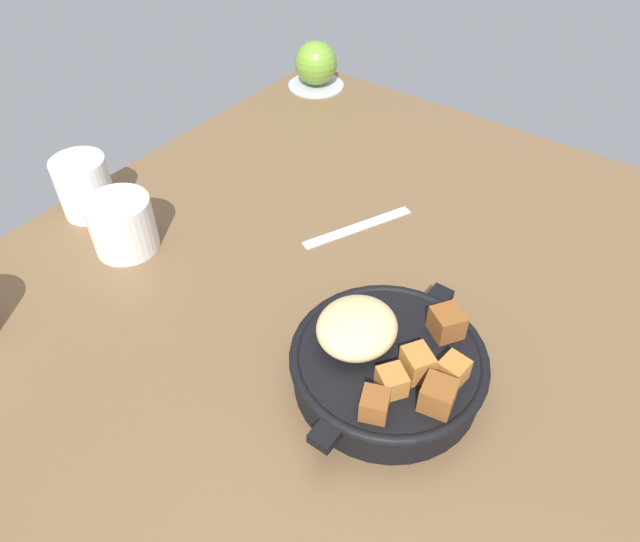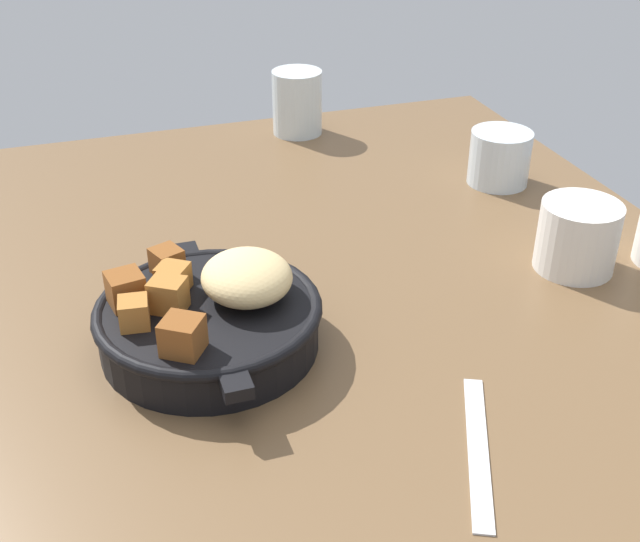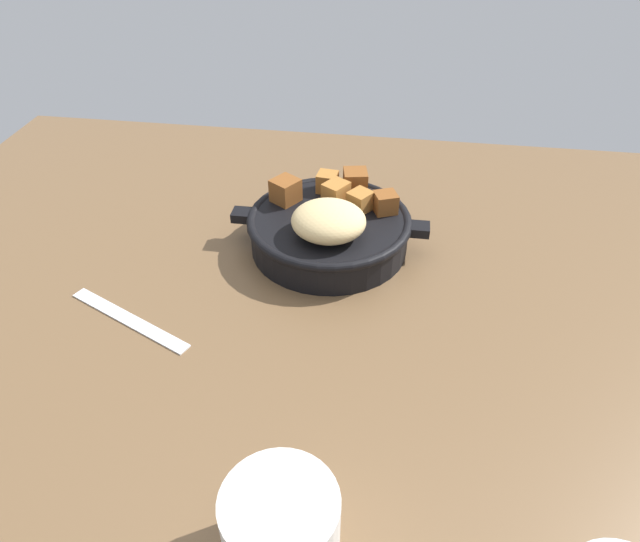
{
  "view_description": "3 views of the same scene",
  "coord_description": "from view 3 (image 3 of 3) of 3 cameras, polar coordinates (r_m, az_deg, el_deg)",
  "views": [
    {
      "loc": [
        -36.71,
        -28.06,
        52.34
      ],
      "look_at": [
        3.11,
        1.37,
        5.83
      ],
      "focal_mm": 32.82,
      "sensor_mm": 36.0,
      "label": 1
    },
    {
      "loc": [
        59.47,
        -20.48,
        44.69
      ],
      "look_at": [
        -3.64,
        0.28,
        4.85
      ],
      "focal_mm": 45.3,
      "sensor_mm": 36.0,
      "label": 2
    },
    {
      "loc": [
        -9.3,
        49.3,
        43.81
      ],
      "look_at": [
        -2.47,
        2.48,
        6.56
      ],
      "focal_mm": 32.21,
      "sensor_mm": 36.0,
      "label": 3
    }
  ],
  "objects": [
    {
      "name": "ground_plane",
      "position": [
        0.67,
        -1.78,
        -3.71
      ],
      "size": [
        116.58,
        90.12,
        2.4
      ],
      "primitive_type": "cube",
      "color": "brown"
    },
    {
      "name": "butter_knife",
      "position": [
        0.67,
        -18.47,
        -4.54
      ],
      "size": [
        16.27,
        8.69,
        0.36
      ],
      "primitive_type": "cube",
      "rotation": [
        0.0,
        0.0,
        -0.43
      ],
      "color": "silver",
      "rests_on": "ground_plane"
    },
    {
      "name": "cast_iron_skillet",
      "position": [
        0.73,
        0.95,
        4.42
      ],
      "size": [
        25.15,
        20.88,
        8.53
      ],
      "color": "black",
      "rests_on": "ground_plane"
    },
    {
      "name": "ceramic_mug_white",
      "position": [
        0.45,
        -3.88,
        -24.24
      ],
      "size": [
        8.5,
        8.5,
        7.56
      ],
      "primitive_type": "cylinder",
      "color": "silver",
      "rests_on": "ground_plane"
    }
  ]
}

